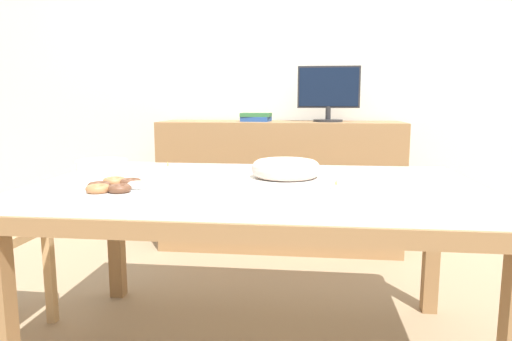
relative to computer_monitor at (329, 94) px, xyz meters
The scene contains 11 objects.
wall_back 0.49m from the computer_monitor, 137.50° to the left, with size 8.00×0.10×2.60m, color silver.
dining_table 1.51m from the computer_monitor, 103.13° to the right, with size 1.75×1.04×0.73m.
sideboard 0.72m from the computer_monitor, behind, with size 1.68×0.44×0.90m.
computer_monitor is the anchor object (origin of this frame).
book_stack 0.52m from the computer_monitor, behind, with size 0.21×0.19×0.06m.
cake_chocolate_round 1.42m from the computer_monitor, 99.09° to the right, with size 0.31×0.31×0.08m.
pastry_platter 1.90m from the computer_monitor, 115.34° to the right, with size 0.31×0.31×0.04m.
plate_stack 1.72m from the computer_monitor, 126.43° to the right, with size 0.21×0.21×0.07m.
tealight_near_front 1.25m from the computer_monitor, 105.93° to the right, with size 0.04×0.04×0.04m.
tealight_centre 1.42m from the computer_monitor, 124.86° to the right, with size 0.04×0.04×0.04m.
tealight_near_cakes 1.58m from the computer_monitor, 90.97° to the right, with size 0.04×0.04×0.04m.
Camera 1 is at (0.20, -1.79, 1.04)m, focal length 32.00 mm.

